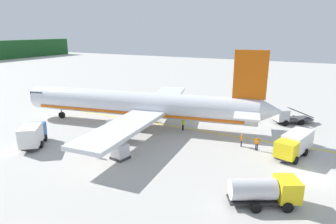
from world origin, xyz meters
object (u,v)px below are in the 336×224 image
Objects in this scene: service_truck_baggage at (295,143)px; crew_marshaller at (91,148)px; cargo_container_near at (120,151)px; service_truck_pushback at (287,116)px; crew_supervisor at (242,139)px; crew_loader_left at (257,142)px; service_truck_fuel at (265,190)px; crew_loader_right at (183,124)px; airliner_foreground at (140,105)px; service_truck_catering at (33,134)px.

crew_marshaller is at bearing 117.52° from service_truck_baggage.
cargo_container_near is 3.64m from crew_marshaller.
service_truck_pushback reaches higher than crew_supervisor.
cargo_container_near is 16.68m from crew_loader_left.
service_truck_fuel is 3.41× the size of crew_loader_right.
service_truck_baggage is at bearing -62.48° from crew_marshaller.
service_truck_pushback is (12.72, 2.03, -0.33)m from service_truck_baggage.
service_truck_fuel is (-13.14, -20.76, -2.00)m from airliner_foreground.
cargo_container_near is at bearing 168.98° from crew_loader_right.
cargo_container_near is (1.91, 16.40, -0.49)m from service_truck_fuel.
service_truck_fuel is 19.98m from crew_loader_right.
cargo_container_near is at bearing 83.36° from service_truck_fuel.
crew_supervisor is at bearing 162.11° from service_truck_pushback.
service_truck_pushback is 13.45m from crew_supervisor.
crew_loader_right is at bearing 44.46° from service_truck_fuel.
service_truck_catering is at bearing 131.58° from service_truck_pushback.
airliner_foreground reaches higher than crew_loader_right.
service_truck_baggage is 24.01m from crew_marshaller.
crew_supervisor is (-2.29, -9.21, -0.06)m from crew_loader_right.
cargo_container_near is at bearing 125.38° from crew_loader_left.
service_truck_pushback is 3.67× the size of crew_supervisor.
airliner_foreground is at bearing 85.80° from crew_supervisor.
service_truck_baggage is 1.25× the size of service_truck_catering.
airliner_foreground is 23.69× the size of crew_marshaller.
service_truck_fuel reaches higher than crew_loader_left.
service_truck_catering reaches higher than crew_marshaller.
service_truck_catering is (-12.04, 29.95, 0.07)m from service_truck_baggage.
service_truck_baggage is at bearing -92.83° from airliner_foreground.
service_truck_baggage reaches higher than crew_marshaller.
airliner_foreground is at bearing 57.66° from service_truck_fuel.
airliner_foreground is 24.86× the size of crew_supervisor.
crew_supervisor is at bearing -94.20° from airliner_foreground.
crew_marshaller is (0.95, -8.66, -0.54)m from service_truck_catering.
cargo_container_near is at bearing -81.13° from service_truck_catering.
airliner_foreground reaches higher than crew_marshaller.
crew_loader_left is (11.56, 2.80, -0.34)m from service_truck_fuel.
cargo_container_near is (-11.24, -4.36, -2.49)m from airliner_foreground.
crew_loader_right is (14.26, 13.99, -0.35)m from service_truck_fuel.
service_truck_pushback is 27.76m from cargo_container_near.
crew_marshaller is at bearing 105.11° from cargo_container_near.
crew_marshaller is at bearing 126.06° from crew_supervisor.
airliner_foreground is 15.38m from service_truck_catering.
crew_loader_left is at bearing -58.21° from crew_marshaller.
service_truck_catering is 3.19× the size of crew_marshaller.
crew_loader_right is at bearing -23.98° from crew_marshaller.
service_truck_baggage is 1.14× the size of service_truck_pushback.
service_truck_fuel is 3.42× the size of crew_marshaller.
service_truck_catering is 20.39m from crew_loader_right.
crew_loader_right is at bearing 76.05° from crew_supervisor.
service_truck_pushback is (24.76, -27.92, -0.40)m from service_truck_catering.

